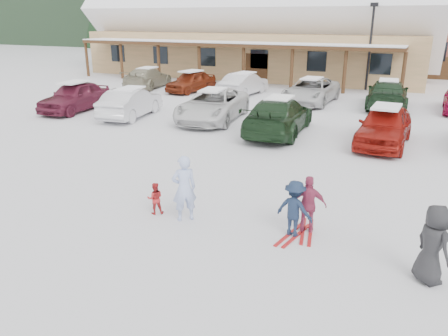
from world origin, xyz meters
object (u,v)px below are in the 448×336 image
at_px(parked_car_0, 75,97).
at_px(parked_car_9, 244,84).
at_px(day_lodge, 256,28).
at_px(parked_car_1, 131,103).
at_px(lamp_post, 371,41).
at_px(parked_car_8, 191,81).
at_px(bystander_dark, 433,244).
at_px(toddler_red, 155,198).
at_px(parked_car_10, 311,91).
at_px(child_magenta, 309,205).
at_px(parked_car_7, 148,78).
at_px(child_navy, 294,209).
at_px(adult_skier, 184,188).
at_px(parked_car_3, 279,116).
at_px(parked_car_4, 384,126).
at_px(parked_car_2, 213,105).
at_px(parked_car_11, 387,94).

height_order(parked_car_0, parked_car_9, parked_car_0).
bearing_deg(day_lodge, parked_car_1, -88.44).
relative_size(lamp_post, parked_car_1, 1.29).
height_order(parked_car_1, parked_car_8, parked_car_1).
xyz_separation_m(lamp_post, bystander_dark, (4.27, -23.80, -2.47)).
bearing_deg(toddler_red, parked_car_10, -124.18).
bearing_deg(parked_car_10, toddler_red, -87.23).
xyz_separation_m(toddler_red, bystander_dark, (6.46, -0.43, 0.37)).
relative_size(child_magenta, parked_car_7, 0.29).
relative_size(lamp_post, parked_car_0, 1.25).
distance_m(child_navy, parked_car_1, 14.23).
xyz_separation_m(adult_skier, child_navy, (2.72, 0.30, -0.16)).
height_order(parked_car_9, parked_car_10, parked_car_10).
relative_size(day_lodge, child_magenta, 20.68).
height_order(toddler_red, parked_car_7, parked_car_7).
bearing_deg(parked_car_1, toddler_red, 119.75).
xyz_separation_m(child_navy, parked_car_1, (-11.05, 8.97, 0.05)).
relative_size(parked_car_8, parked_car_10, 0.78).
bearing_deg(parked_car_0, parked_car_8, 68.32).
distance_m(parked_car_3, parked_car_10, 7.60).
relative_size(lamp_post, child_navy, 4.22).
height_order(day_lodge, parked_car_9, day_lodge).
height_order(lamp_post, parked_car_4, lamp_post).
distance_m(lamp_post, toddler_red, 23.65).
bearing_deg(adult_skier, child_navy, 143.59).
distance_m(parked_car_3, parked_car_4, 4.35).
xyz_separation_m(parked_car_2, parked_car_10, (3.26, 6.46, -0.02)).
bearing_deg(parked_car_4, child_navy, -94.85).
bearing_deg(day_lodge, parked_car_3, -66.44).
distance_m(day_lodge, child_navy, 30.52).
distance_m(bystander_dark, parked_car_1, 16.97).
xyz_separation_m(lamp_post, parked_car_4, (2.50, -14.15, -2.49)).
relative_size(parked_car_7, parked_car_11, 0.93).
height_order(parked_car_1, parked_car_7, parked_car_1).
relative_size(parked_car_0, parked_car_8, 1.11).
bearing_deg(parked_car_7, bystander_dark, 127.99).
xyz_separation_m(parked_car_0, parked_car_8, (2.61, 8.23, -0.08)).
xyz_separation_m(day_lodge, bystander_dark, (14.44, -28.78, -3.15)).
bearing_deg(lamp_post, parked_car_0, -133.45).
relative_size(adult_skier, parked_car_4, 0.37).
bearing_deg(bystander_dark, parked_car_9, -9.37).
xyz_separation_m(parked_car_2, parked_car_4, (8.07, -1.13, 0.02)).
height_order(toddler_red, parked_car_2, parked_car_2).
distance_m(adult_skier, child_navy, 2.74).
bearing_deg(parked_car_3, parked_car_0, -4.03).
height_order(parked_car_0, parked_car_10, parked_car_0).
bearing_deg(parked_car_7, parked_car_4, 145.44).
distance_m(toddler_red, parked_car_9, 18.48).
height_order(adult_skier, parked_car_2, adult_skier).
bearing_deg(day_lodge, toddler_red, -74.27).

